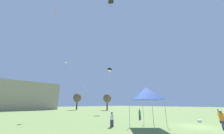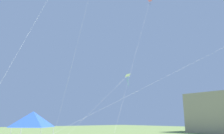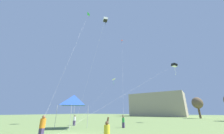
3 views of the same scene
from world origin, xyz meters
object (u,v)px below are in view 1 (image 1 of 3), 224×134
kite_white_box_0 (111,1)px  person_orange_shirt (222,119)px  cooler_box (199,121)px  kite_pink_delta_1 (56,13)px  person_yellow_shirt (220,116)px  person_white_shirt (112,119)px  person_green_shirt (140,114)px  festival_tent (146,94)px  kite_white_delta_2 (66,63)px  kite_black_box_4 (110,70)px

kite_white_box_0 → person_orange_shirt: bearing=-74.7°
cooler_box → kite_pink_delta_1: bearing=116.6°
person_yellow_shirt → person_white_shirt: 14.94m
person_green_shirt → kite_pink_delta_1: (-9.78, 18.47, 25.66)m
person_orange_shirt → kite_pink_delta_1: kite_pink_delta_1 is taller
person_orange_shirt → festival_tent: bearing=111.9°
person_orange_shirt → person_white_shirt: 11.21m
cooler_box → person_orange_shirt: 5.80m
cooler_box → kite_pink_delta_1: (-13.09, 26.16, 26.34)m
person_green_shirt → person_yellow_shirt: 10.81m
festival_tent → kite_white_delta_2: size_ratio=0.33×
person_green_shirt → person_yellow_shirt: size_ratio=0.97×
kite_white_delta_2 → kite_black_box_4: 15.52m
kite_black_box_4 → festival_tent: bearing=-121.9°
person_white_shirt → kite_white_box_0: (3.20, 3.57, 21.36)m
person_orange_shirt → kite_black_box_4: 28.43m
person_orange_shirt → cooler_box: bearing=22.2°
person_yellow_shirt → festival_tent: bearing=80.4°
kite_black_box_4 → person_orange_shirt: bearing=-107.6°
person_orange_shirt → kite_white_box_0: bearing=95.3°
kite_white_box_0 → kite_black_box_4: bearing=47.2°
festival_tent → kite_black_box_4: bearing=58.1°
person_yellow_shirt → kite_pink_delta_1: bearing=45.5°
person_green_shirt → kite_white_box_0: size_ratio=0.08×
person_white_shirt → kite_black_box_4: bearing=100.3°
kite_white_box_0 → kite_pink_delta_1: size_ratio=0.82×
cooler_box → kite_white_delta_2: (-12.07, 18.74, 10.19)m
kite_pink_delta_1 → cooler_box: bearing=-63.4°
person_yellow_shirt → kite_black_box_4: kite_black_box_4 is taller
person_yellow_shirt → person_orange_shirt: size_ratio=0.97×
kite_pink_delta_1 → kite_white_delta_2: kite_pink_delta_1 is taller
person_orange_shirt → kite_white_delta_2: bearing=98.3°
person_yellow_shirt → kite_white_box_0: bearing=57.4°
person_green_shirt → person_white_shirt: person_green_shirt is taller
person_orange_shirt → person_yellow_shirt: bearing=-2.1°
person_orange_shirt → kite_pink_delta_1: 39.65m
festival_tent → kite_black_box_4: 23.72m
festival_tent → person_white_shirt: (-2.85, 2.93, -2.81)m
kite_white_delta_2 → kite_white_box_0: bearing=-67.8°
person_green_shirt → kite_black_box_4: 19.28m
person_white_shirt → kite_white_box_0: size_ratio=0.07×
festival_tent → kite_black_box_4: (11.67, 18.71, 8.74)m
person_yellow_shirt → kite_black_box_4: size_ratio=0.07×
person_white_shirt → kite_black_box_4: 24.36m
person_white_shirt → kite_white_box_0: kite_white_box_0 is taller
person_white_shirt → person_green_shirt: bearing=64.7°
festival_tent → person_orange_shirt: (3.80, -6.10, -2.67)m
cooler_box → person_yellow_shirt: bearing=-66.7°
person_white_shirt → kite_pink_delta_1: size_ratio=0.06×
festival_tent → kite_pink_delta_1: 32.79m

